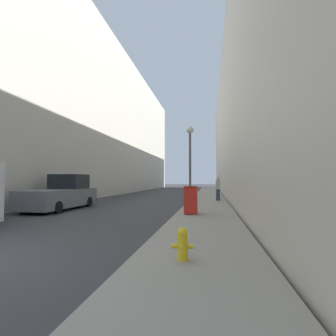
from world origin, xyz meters
TOP-DOWN VIEW (x-y plane):
  - sidewalk_right at (5.53, 18.00)m, footprint 2.85×60.00m
  - building_left_glass at (-10.79, 26.00)m, footprint 12.00×60.00m
  - building_right_stone at (13.05, 26.00)m, footprint 12.00×60.00m
  - fire_hydrant at (5.20, 1.19)m, footprint 0.45×0.34m
  - trash_bin at (4.84, 8.25)m, footprint 0.62×0.60m
  - lamppost at (4.44, 13.07)m, footprint 0.48×0.48m
  - pickup_truck at (-2.97, 10.29)m, footprint 2.10×5.60m
  - pedestrian_on_sidewalk at (6.33, 16.51)m, footprint 0.36×0.24m

SIDE VIEW (x-z plane):
  - sidewalk_right at x=5.53m, z-range 0.00..0.14m
  - fire_hydrant at x=5.20m, z-range 0.15..0.80m
  - trash_bin at x=4.84m, z-range 0.15..1.46m
  - pickup_truck at x=-2.97m, z-range -0.18..1.90m
  - pedestrian_on_sidewalk at x=6.33m, z-range 0.14..1.94m
  - lamppost at x=4.44m, z-range 0.94..6.09m
  - building_right_stone at x=13.05m, z-range 0.00..15.55m
  - building_left_glass at x=-10.79m, z-range 0.00..18.03m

